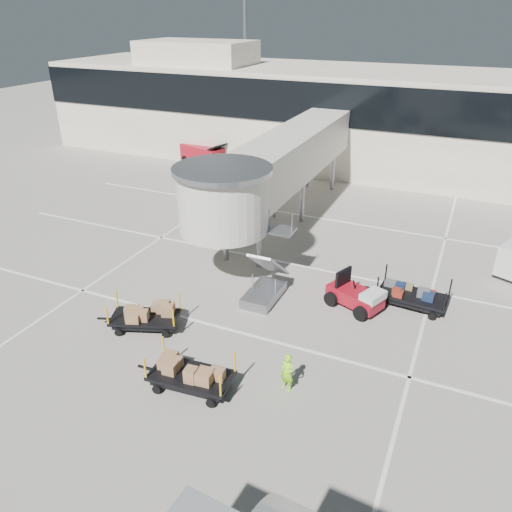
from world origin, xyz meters
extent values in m
plane|color=#A59E93|center=(0.00, 0.00, 0.00)|extent=(140.00, 140.00, 0.00)
cube|color=white|center=(0.00, 2.00, 0.01)|extent=(40.00, 0.15, 0.02)
cube|color=white|center=(0.00, 9.00, 0.01)|extent=(40.00, 0.15, 0.02)
cube|color=white|center=(0.00, 16.00, 0.01)|extent=(40.00, 0.15, 0.02)
cube|color=white|center=(6.00, 10.00, 0.01)|extent=(0.15, 30.00, 0.02)
cube|color=white|center=(-10.00, 10.00, 0.01)|extent=(0.15, 30.00, 0.02)
cube|color=white|center=(0.00, 30.00, 4.00)|extent=(64.00, 12.00, 8.00)
cube|color=black|center=(0.00, 23.95, 6.00)|extent=(64.00, 0.12, 3.20)
cube|color=white|center=(-18.00, 28.00, 9.00)|extent=(10.00, 6.00, 2.00)
cylinder|color=gray|center=(-16.00, 34.00, 7.50)|extent=(0.36, 0.36, 15.00)
cube|color=beige|center=(-4.00, 15.00, 4.30)|extent=(3.00, 18.00, 2.80)
cylinder|color=beige|center=(-4.00, 6.00, 4.30)|extent=(4.40, 4.40, 3.00)
cylinder|color=gray|center=(-4.00, 6.00, 5.90)|extent=(4.80, 4.80, 0.25)
cylinder|color=gray|center=(-5.00, 8.00, 1.45)|extent=(0.28, 0.28, 2.90)
cylinder|color=gray|center=(-3.00, 8.00, 1.45)|extent=(0.28, 0.28, 2.90)
cylinder|color=gray|center=(-5.00, 15.00, 1.45)|extent=(0.28, 0.28, 2.90)
cylinder|color=gray|center=(-3.00, 15.00, 1.45)|extent=(0.28, 0.28, 2.90)
cylinder|color=gray|center=(-5.00, 22.00, 1.45)|extent=(0.28, 0.28, 2.90)
cylinder|color=gray|center=(-3.00, 22.00, 1.45)|extent=(0.28, 0.28, 2.90)
cube|color=gray|center=(-1.40, 5.00, 0.25)|extent=(1.40, 2.60, 0.50)
cube|color=gray|center=(-1.40, 5.60, 1.60)|extent=(1.20, 2.60, 2.06)
cube|color=gray|center=(-1.40, 7.00, 2.85)|extent=(1.40, 1.20, 0.12)
cube|color=maroon|center=(2.79, 6.09, 0.59)|extent=(2.85, 2.12, 0.64)
cube|color=silver|center=(3.68, 5.72, 1.02)|extent=(1.14, 1.38, 0.37)
cube|color=black|center=(2.10, 6.38, 1.23)|extent=(0.53, 1.04, 0.96)
cylinder|color=black|center=(1.73, 5.78, 0.34)|extent=(0.74, 0.51, 0.69)
cylinder|color=black|center=(2.27, 7.06, 0.34)|extent=(0.74, 0.51, 0.69)
cylinder|color=black|center=(3.32, 5.12, 0.34)|extent=(0.74, 0.51, 0.69)
cylinder|color=black|center=(3.85, 6.40, 0.34)|extent=(0.74, 0.51, 0.69)
cube|color=black|center=(5.25, 7.26, 0.58)|extent=(3.27, 1.82, 0.13)
cube|color=black|center=(5.25, 7.26, 0.39)|extent=(2.94, 1.56, 0.26)
cube|color=black|center=(3.31, 7.41, 0.42)|extent=(0.74, 0.14, 0.08)
cylinder|color=black|center=(4.10, 6.64, 0.18)|extent=(0.37, 0.17, 0.36)
cylinder|color=black|center=(4.21, 8.06, 0.18)|extent=(0.37, 0.17, 0.36)
cylinder|color=black|center=(6.30, 6.47, 0.18)|extent=(0.37, 0.17, 0.36)
cylinder|color=black|center=(6.41, 7.88, 0.18)|extent=(0.37, 0.17, 0.36)
cylinder|color=black|center=(3.69, 6.67, 1.05)|extent=(0.07, 0.07, 0.95)
cylinder|color=black|center=(3.80, 8.09, 1.05)|extent=(0.07, 0.07, 0.95)
cylinder|color=black|center=(6.71, 6.44, 1.05)|extent=(0.07, 0.07, 0.95)
cylinder|color=black|center=(6.82, 7.85, 1.05)|extent=(0.07, 0.07, 0.95)
cube|color=maroon|center=(4.82, 7.74, 0.85)|extent=(0.57, 0.41, 0.42)
cube|color=olive|center=(6.06, 7.41, 0.86)|extent=(0.42, 0.42, 0.43)
cube|color=#152342|center=(6.06, 7.05, 0.84)|extent=(0.40, 0.31, 0.40)
cube|color=maroon|center=(4.39, 7.02, 0.80)|extent=(0.52, 0.41, 0.31)
cube|color=maroon|center=(6.33, 6.70, 0.86)|extent=(0.52, 0.31, 0.44)
cube|color=olive|center=(4.10, 6.97, 0.82)|extent=(0.41, 0.44, 0.35)
cube|color=#55545A|center=(4.98, 7.02, 0.80)|extent=(0.54, 0.45, 0.31)
cube|color=maroon|center=(6.12, 7.44, 0.79)|extent=(0.56, 0.36, 0.30)
cube|color=black|center=(-1.36, -1.89, 0.56)|extent=(3.20, 1.80, 0.12)
cube|color=black|center=(-1.36, -1.89, 0.38)|extent=(2.88, 1.55, 0.26)
cube|color=black|center=(-3.25, -2.06, 0.41)|extent=(0.72, 0.14, 0.08)
cylinder|color=black|center=(-2.37, -2.68, 0.17)|extent=(0.36, 0.17, 0.35)
cylinder|color=black|center=(-2.49, -1.30, 0.17)|extent=(0.36, 0.17, 0.35)
cylinder|color=black|center=(-0.22, -2.49, 0.17)|extent=(0.36, 0.17, 0.35)
cylinder|color=black|center=(-0.34, -1.11, 0.17)|extent=(0.36, 0.17, 0.35)
cylinder|color=#FAB70D|center=(-2.77, -2.71, 1.03)|extent=(0.07, 0.07, 0.92)
cylinder|color=#FAB70D|center=(-2.89, -1.33, 1.03)|extent=(0.07, 0.07, 0.92)
cylinder|color=#FAB70D|center=(0.18, -2.45, 1.03)|extent=(0.07, 0.07, 0.92)
cylinder|color=#FAB70D|center=(0.05, -1.07, 1.03)|extent=(0.07, 0.07, 0.92)
cube|color=#8C6443|center=(-0.55, -1.51, 0.84)|extent=(0.54, 0.60, 0.43)
cube|color=#8C6443|center=(-2.13, -1.98, 0.84)|extent=(0.49, 0.54, 0.43)
cube|color=#8C6443|center=(-0.86, -1.60, 0.86)|extent=(0.51, 0.59, 0.46)
cube|color=#8C6443|center=(-0.90, -1.40, 0.85)|extent=(0.65, 0.60, 0.46)
cube|color=#8C6443|center=(-2.45, -1.56, 0.85)|extent=(0.51, 0.52, 0.44)
cube|color=#8C6443|center=(-0.59, -2.26, 0.83)|extent=(0.56, 0.55, 0.42)
cube|color=#8C6443|center=(-0.47, -1.43, 0.87)|extent=(0.69, 0.42, 0.49)
cube|color=#8C6443|center=(-2.31, -1.75, 0.82)|extent=(0.47, 0.46, 0.38)
cube|color=black|center=(-5.20, 0.64, 0.54)|extent=(3.29, 2.43, 0.12)
cube|color=black|center=(-5.20, 0.64, 0.37)|extent=(2.94, 2.12, 0.25)
cube|color=black|center=(-6.91, 0.00, 0.39)|extent=(0.67, 0.32, 0.08)
cylinder|color=black|center=(-5.94, -0.35, 0.17)|extent=(0.36, 0.25, 0.34)
cylinder|color=black|center=(-6.40, 0.90, 0.17)|extent=(0.36, 0.25, 0.34)
cylinder|color=black|center=(-4.00, 0.38, 0.17)|extent=(0.36, 0.25, 0.34)
cylinder|color=black|center=(-4.46, 1.63, 0.17)|extent=(0.36, 0.25, 0.34)
cylinder|color=#FAB70D|center=(-6.30, -0.48, 0.99)|extent=(0.07, 0.07, 0.89)
cylinder|color=#FAB70D|center=(-6.76, 0.76, 0.99)|extent=(0.07, 0.07, 0.89)
cylinder|color=#FAB70D|center=(-3.64, 0.52, 0.99)|extent=(0.07, 0.07, 0.89)
cylinder|color=#FAB70D|center=(-4.10, 1.76, 0.99)|extent=(0.07, 0.07, 0.89)
cube|color=#8C6443|center=(-5.99, 0.50, 0.78)|extent=(0.65, 0.53, 0.36)
cube|color=#8C6443|center=(-4.42, 0.62, 0.78)|extent=(0.76, 0.70, 0.36)
cube|color=#8C6443|center=(-5.22, 0.75, 0.84)|extent=(0.67, 0.62, 0.47)
cube|color=#8C6443|center=(-5.98, 0.72, 0.82)|extent=(0.68, 0.63, 0.44)
cube|color=#8C6443|center=(-5.03, 0.51, 0.82)|extent=(0.66, 0.55, 0.43)
cube|color=#8C6443|center=(-6.07, 0.77, 0.84)|extent=(0.57, 0.61, 0.48)
cube|color=#8C6443|center=(-5.69, 0.50, 0.87)|extent=(0.78, 0.72, 0.53)
cube|color=#8C6443|center=(-4.24, 0.98, 0.82)|extent=(0.65, 0.53, 0.43)
imported|color=#8FF619|center=(1.91, -0.52, 0.77)|extent=(0.64, 0.50, 1.55)
cylinder|color=black|center=(9.01, 12.41, 0.35)|extent=(0.50, 0.75, 0.71)
cube|color=maroon|center=(-15.51, 24.00, 0.83)|extent=(4.55, 2.96, 1.66)
cube|color=black|center=(-13.71, 23.43, 1.89)|extent=(1.48, 1.80, 0.59)
cylinder|color=black|center=(-17.22, 23.72, 0.33)|extent=(0.72, 0.46, 0.67)
cylinder|color=black|center=(-16.75, 25.21, 0.33)|extent=(0.72, 0.46, 0.67)
cylinder|color=black|center=(-14.26, 22.79, 0.33)|extent=(0.72, 0.46, 0.67)
cylinder|color=black|center=(-13.79, 24.28, 0.33)|extent=(0.72, 0.46, 0.67)
camera|label=1|loc=(6.75, -14.12, 12.81)|focal=35.00mm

